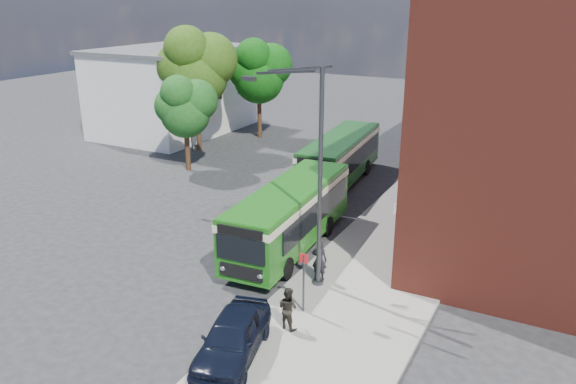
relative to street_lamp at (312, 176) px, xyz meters
The scene contains 15 objects.
ground 7.10m from the street_lamp, 157.54° to the left, with size 120.00×120.00×0.00m, color #262629.
pavement 11.27m from the street_lamp, 77.80° to the left, with size 6.00×48.00×0.15m, color gray.
kerb_line 11.12m from the street_lamp, 95.07° to the left, with size 0.12×48.00×0.01m, color beige.
white_building 30.38m from the street_lamp, 138.79° to the left, with size 9.40×13.40×7.30m.
flagpole 22.89m from the street_lamp, 139.05° to the left, with size 0.95×0.10×9.00m.
street_lamp is the anchor object (origin of this frame).
bus_stop_sign 4.02m from the street_lamp, 70.87° to the right, with size 0.35×0.08×2.52m.
bus_front 4.84m from the street_lamp, 130.39° to the left, with size 3.19×9.98×3.02m.
bus_rear 14.27m from the street_lamp, 107.67° to the left, with size 3.46×10.32×3.02m.
parked_car 7.01m from the street_lamp, 90.36° to the right, with size 1.75×4.35×1.48m, color black.
pedestrian_a 3.79m from the street_lamp, 60.78° to the left, with size 0.64×0.42×1.76m, color black.
pedestrian_b 5.23m from the street_lamp, 77.50° to the right, with size 0.78×0.60×1.59m, color black.
tree_left 18.15m from the street_lamp, 143.22° to the left, with size 3.92×3.72×6.61m.
tree_mid 23.13m from the street_lamp, 137.60° to the left, with size 5.62×5.34×9.49m.
tree_right 26.14m from the street_lamp, 124.98° to the left, with size 4.92×4.68×8.30m.
Camera 1 is at (13.72, -20.91, 11.43)m, focal length 35.00 mm.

